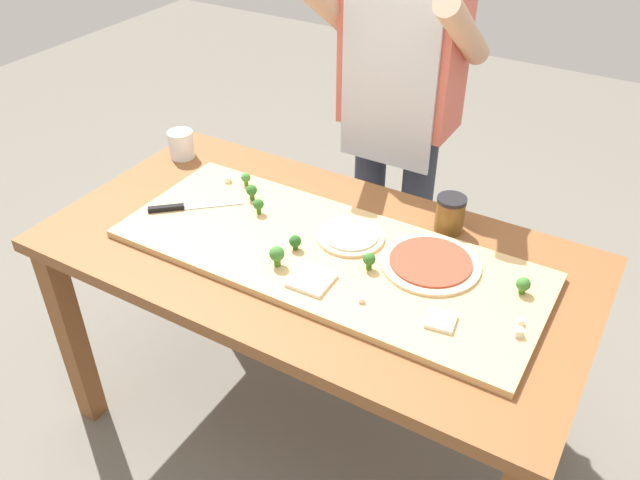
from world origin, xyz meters
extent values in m
plane|color=#6B665B|center=(0.00, 0.00, 0.00)|extent=(8.00, 8.00, 0.00)
cube|color=brown|center=(-0.74, -0.36, 0.38)|extent=(0.07, 0.07, 0.75)
cube|color=brown|center=(-0.74, 0.36, 0.38)|extent=(0.07, 0.07, 0.75)
cube|color=brown|center=(0.74, 0.36, 0.38)|extent=(0.07, 0.07, 0.75)
cube|color=brown|center=(0.00, 0.00, 0.77)|extent=(1.59, 0.84, 0.04)
cube|color=tan|center=(0.05, -0.02, 0.80)|extent=(1.23, 0.49, 0.02)
cube|color=#B7BABF|center=(-0.37, 0.01, 0.82)|extent=(0.15, 0.14, 0.00)
cube|color=black|center=(-0.48, -0.09, 0.82)|extent=(0.09, 0.09, 0.02)
cylinder|color=beige|center=(0.08, 0.07, 0.82)|extent=(0.20, 0.20, 0.01)
cylinder|color=beige|center=(0.08, 0.07, 0.83)|extent=(0.16, 0.16, 0.01)
cylinder|color=beige|center=(0.33, 0.07, 0.82)|extent=(0.28, 0.28, 0.01)
cylinder|color=#BC3D28|center=(0.33, 0.07, 0.83)|extent=(0.23, 0.23, 0.01)
cube|color=silver|center=(0.09, -0.16, 0.82)|extent=(0.11, 0.11, 0.01)
cube|color=silver|center=(0.44, -0.13, 0.82)|extent=(0.08, 0.08, 0.01)
cylinder|color=#3F7220|center=(0.58, 0.08, 0.82)|extent=(0.02, 0.02, 0.02)
sphere|color=#38752D|center=(0.58, 0.08, 0.85)|extent=(0.04, 0.04, 0.04)
cylinder|color=#366618|center=(-0.23, 0.05, 0.83)|extent=(0.01, 0.01, 0.02)
sphere|color=#2D6623|center=(-0.23, 0.05, 0.85)|extent=(0.03, 0.03, 0.03)
cylinder|color=#487A23|center=(-0.36, 0.16, 0.82)|extent=(0.01, 0.01, 0.02)
sphere|color=#427F33|center=(-0.36, 0.16, 0.84)|extent=(0.03, 0.03, 0.03)
cylinder|color=#3F7220|center=(-0.03, -0.14, 0.83)|extent=(0.02, 0.02, 0.02)
sphere|color=#38752D|center=(-0.03, -0.14, 0.86)|extent=(0.04, 0.04, 0.04)
cylinder|color=#2C5915|center=(-0.03, -0.05, 0.82)|extent=(0.02, 0.02, 0.02)
sphere|color=#23561E|center=(-0.03, -0.05, 0.84)|extent=(0.04, 0.04, 0.04)
cylinder|color=#366618|center=(0.19, -0.03, 0.83)|extent=(0.02, 0.02, 0.02)
sphere|color=#2D6623|center=(0.19, -0.03, 0.85)|extent=(0.04, 0.04, 0.04)
cylinder|color=#366618|center=(-0.29, 0.10, 0.83)|extent=(0.02, 0.02, 0.02)
sphere|color=#2D6623|center=(-0.29, 0.10, 0.85)|extent=(0.04, 0.04, 0.04)
cube|color=silver|center=(0.62, -0.08, 0.83)|extent=(0.03, 0.03, 0.02)
cube|color=white|center=(-0.42, 0.15, 0.82)|extent=(0.02, 0.02, 0.02)
cube|color=silver|center=(0.24, -0.16, 0.82)|extent=(0.02, 0.02, 0.01)
cube|color=silver|center=(0.61, -0.03, 0.82)|extent=(0.02, 0.02, 0.01)
cylinder|color=white|center=(-0.70, 0.24, 0.84)|extent=(0.09, 0.09, 0.10)
cylinder|color=white|center=(-0.70, 0.24, 0.82)|extent=(0.08, 0.08, 0.05)
cylinder|color=brown|center=(0.30, 0.29, 0.85)|extent=(0.09, 0.09, 0.10)
cylinder|color=black|center=(0.30, 0.29, 0.90)|extent=(0.09, 0.09, 0.01)
cylinder|color=#333847|center=(-0.16, 0.68, 0.45)|extent=(0.12, 0.12, 0.90)
cylinder|color=#333847|center=(0.04, 0.68, 0.45)|extent=(0.12, 0.12, 0.90)
cube|color=#DB6B5B|center=(-0.06, 0.68, 1.18)|extent=(0.40, 0.20, 0.55)
cube|color=silver|center=(-0.06, 0.57, 1.09)|extent=(0.34, 0.01, 0.60)
cylinder|color=tan|center=(-0.29, 0.58, 1.30)|extent=(0.08, 0.39, 0.31)
cylinder|color=tan|center=(0.17, 0.58, 1.30)|extent=(0.08, 0.39, 0.31)
camera|label=1|loc=(0.79, -1.31, 1.92)|focal=36.66mm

